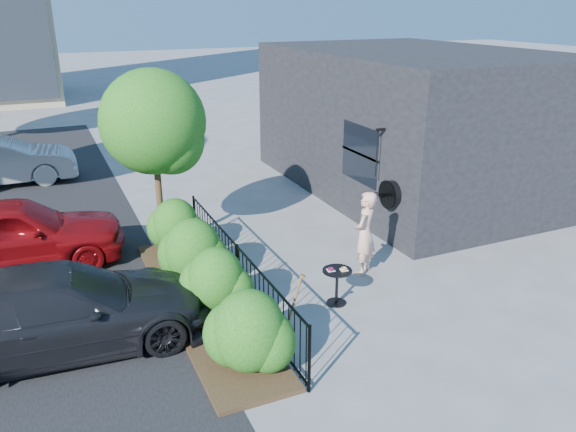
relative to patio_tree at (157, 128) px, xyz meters
name	(u,v)px	position (x,y,z in m)	size (l,w,h in m)	color
ground	(310,283)	(2.24, -2.76, -2.76)	(120.00, 120.00, 0.00)	gray
shop_building	(411,120)	(7.73, 1.74, -0.76)	(6.22, 9.00, 4.00)	black
fence	(238,271)	(0.74, -2.76, -2.20)	(0.05, 6.05, 1.10)	black
planting_bed	(203,303)	(0.04, -2.76, -2.72)	(1.30, 6.00, 0.08)	#382616
shrubs	(205,268)	(0.14, -2.66, -2.06)	(1.10, 5.60, 1.24)	#1D5613
patio_tree	(157,128)	(0.00, 0.00, 0.00)	(2.20, 2.20, 3.94)	#3F2B19
cafe_table	(337,280)	(2.31, -3.69, -2.29)	(0.54, 0.54, 0.73)	black
woman	(365,233)	(3.43, -2.80, -1.89)	(0.64, 0.42, 1.75)	beige
shovel	(291,315)	(0.98, -4.58, -2.21)	(0.43, 0.16, 1.26)	brown
car_red	(12,234)	(-3.07, 0.42, -2.01)	(1.78, 4.42, 1.51)	#9A0C11
car_darkgrey	(61,310)	(-2.35, -3.14, -2.08)	(1.91, 4.70, 1.36)	black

